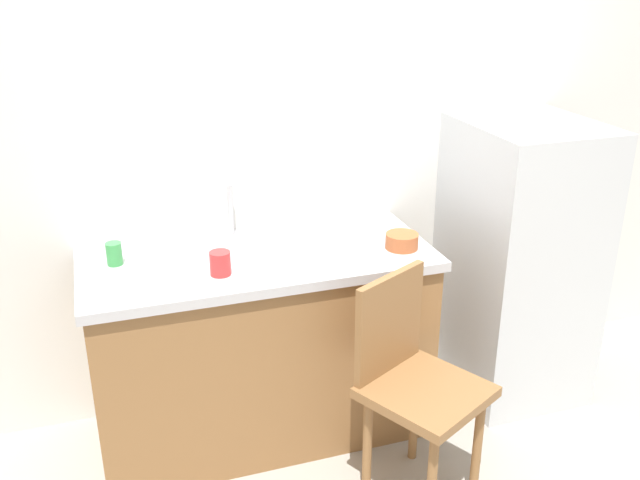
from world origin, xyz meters
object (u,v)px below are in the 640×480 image
object	(u,v)px
dish_tray	(312,247)
cup_green	(114,254)
refrigerator	(517,261)
cup_red	(220,263)
chair	(413,379)
terracotta_bowl	(402,241)

from	to	relation	value
dish_tray	cup_green	distance (m)	0.78
refrigerator	dish_tray	size ratio (longest dim) A/B	4.65
cup_red	chair	bearing A→B (deg)	-32.97
terracotta_bowl	cup_green	xyz separation A→B (m)	(-1.14, 0.20, 0.01)
refrigerator	chair	bearing A→B (deg)	-145.53
refrigerator	chair	distance (m)	0.95
dish_tray	cup_green	world-z (taller)	cup_green
dish_tray	cup_red	xyz separation A→B (m)	(-0.39, -0.09, 0.02)
refrigerator	chair	xyz separation A→B (m)	(-0.77, -0.53, -0.15)
cup_green	cup_red	world-z (taller)	cup_red
terracotta_bowl	cup_red	distance (m)	0.76
chair	dish_tray	xyz separation A→B (m)	(-0.24, 0.50, 0.37)
refrigerator	cup_red	size ratio (longest dim) A/B	14.03
terracotta_bowl	refrigerator	bearing A→B (deg)	9.23
refrigerator	cup_green	world-z (taller)	refrigerator
refrigerator	terracotta_bowl	xyz separation A→B (m)	(-0.64, -0.10, 0.22)
cup_green	dish_tray	bearing A→B (deg)	-9.59
refrigerator	chair	world-z (taller)	refrigerator
chair	cup_red	bearing A→B (deg)	119.33
terracotta_bowl	cup_green	world-z (taller)	cup_green
terracotta_bowl	cup_red	world-z (taller)	cup_red
refrigerator	dish_tray	xyz separation A→B (m)	(-1.01, -0.03, 0.22)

